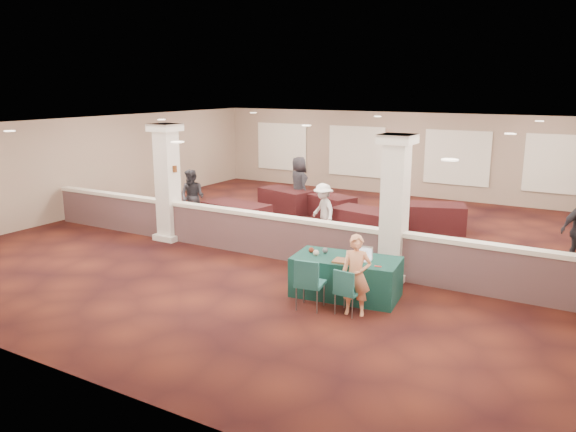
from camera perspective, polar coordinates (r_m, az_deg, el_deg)
The scene contains 31 objects.
ground at distance 15.29m, azimuth 1.80°, elevation -2.81°, with size 16.00×16.00×0.00m, color #451A11.
wall_back at distance 22.22m, azimuth 11.78°, elevation 6.16°, with size 16.00×0.04×3.20m, color gray.
wall_front at distance 8.94m, azimuth -23.49°, elevation -4.93°, with size 16.00×0.04×3.20m, color gray.
wall_left at distance 19.97m, azimuth -18.86°, elevation 4.96°, with size 0.04×16.00×3.20m, color gray.
ceiling at distance 14.74m, azimuth 1.89°, elevation 9.24°, with size 16.00×16.00×0.02m, color silver.
partition_wall at distance 13.89m, azimuth -1.14°, elevation -2.04°, with size 15.60×0.28×1.10m.
column_left at distance 15.73m, azimuth -12.13°, elevation 3.46°, with size 0.72×0.72×3.20m.
column_right at distance 12.38m, azimuth 10.78°, elevation 0.94°, with size 0.72×0.72×3.20m.
sconce_left at distance 15.86m, azimuth -12.95°, elevation 4.83°, with size 0.12×0.12×0.18m.
sconce_right at distance 15.49m, azimuth -11.43°, elevation 4.71°, with size 0.12×0.12×0.18m.
near_table at distance 11.52m, azimuth 5.91°, elevation -6.17°, with size 2.12×1.06×0.82m, color #0E3431.
conf_chair_main at distance 10.57m, azimuth 5.96°, elevation -7.31°, with size 0.47×0.48×0.89m.
conf_chair_side at distance 10.72m, azimuth 2.12°, elevation -6.52°, with size 0.58×0.58×1.01m.
woman at distance 10.53m, azimuth 6.93°, elevation -6.00°, with size 0.55×0.37×1.54m, color #FEA76E.
far_table_front_left at distance 16.72m, azimuth -5.25°, elevation -0.04°, with size 1.98×0.99×0.80m, color black.
far_table_front_center at distance 15.99m, azimuth 8.06°, elevation -0.76°, with size 1.96×0.98×0.79m, color black.
far_table_front_right at distance 16.99m, azimuth 14.14°, elevation -0.16°, with size 2.02×1.01×0.82m, color black.
far_table_back_left at distance 19.11m, azimuth -0.20°, elevation 1.61°, with size 1.88×0.94×0.76m, color black.
far_table_back_center at distance 18.36m, azimuth 4.14°, elevation 1.04°, with size 1.77×0.89×0.72m, color black.
far_table_back_right at distance 17.25m, azimuth 14.39°, elevation -0.16°, with size 1.75×0.87×0.71m, color black.
attendee_a at distance 17.50m, azimuth -9.69°, elevation 1.91°, with size 0.81×0.45×1.70m, color black.
attendee_b at distance 15.81m, azimuth 3.59°, elevation 0.57°, with size 0.98×0.45×1.54m, color #B8B7B3.
attendee_d at distance 19.10m, azimuth 1.10°, elevation 3.27°, with size 0.91×0.49×1.85m, color black.
laptop_base at distance 11.25m, azimuth 7.51°, elevation -4.45°, with size 0.37×0.26×0.02m, color silver.
laptop_screen at distance 11.33m, azimuth 7.71°, elevation -3.63°, with size 0.37×0.01×0.25m, color silver.
screen_glow at distance 11.33m, azimuth 7.70°, elevation -3.72°, with size 0.34×0.00×0.21m, color silver.
knitting at distance 11.12m, azimuth 5.81°, elevation -4.59°, with size 0.45×0.34×0.03m, color #CD6720.
yarn_cream at distance 11.46m, azimuth 2.86°, elevation -3.75°, with size 0.12×0.12×0.12m, color #BEB69D.
yarn_red at distance 11.67m, azimuth 2.37°, elevation -3.47°, with size 0.11×0.11×0.11m, color maroon.
yarn_grey at distance 11.65m, azimuth 3.80°, elevation -3.50°, with size 0.12×0.12×0.12m, color #48494D.
scissors at distance 10.92m, azimuth 9.13°, elevation -5.07°, with size 0.13×0.03×0.01m, color red.
Camera 1 is at (6.99, -12.93, 4.21)m, focal length 35.00 mm.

